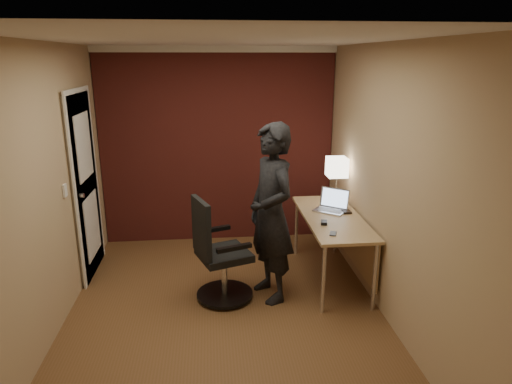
# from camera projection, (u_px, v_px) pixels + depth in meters

# --- Properties ---
(room) EXTENTS (4.00, 4.00, 4.00)m
(room) POSITION_uv_depth(u_px,v_px,m) (196.00, 144.00, 5.42)
(room) COLOR brown
(room) RESTS_ON ground
(desk) EXTENTS (0.60, 1.50, 0.73)m
(desk) POSITION_uv_depth(u_px,v_px,m) (338.00, 227.00, 4.92)
(desk) COLOR tan
(desk) RESTS_ON ground
(desk_lamp) EXTENTS (0.22, 0.22, 0.54)m
(desk_lamp) POSITION_uv_depth(u_px,v_px,m) (337.00, 168.00, 5.23)
(desk_lamp) COLOR silver
(desk_lamp) RESTS_ON desk
(laptop) EXTENTS (0.42, 0.41, 0.23)m
(laptop) POSITION_uv_depth(u_px,v_px,m) (332.00, 204.00, 5.06)
(laptop) COLOR silver
(laptop) RESTS_ON desk
(mouse) EXTENTS (0.08, 0.11, 0.03)m
(mouse) POSITION_uv_depth(u_px,v_px,m) (324.00, 223.00, 4.64)
(mouse) COLOR black
(mouse) RESTS_ON desk
(phone) EXTENTS (0.10, 0.13, 0.01)m
(phone) POSITION_uv_depth(u_px,v_px,m) (333.00, 234.00, 4.38)
(phone) COLOR black
(phone) RESTS_ON desk
(wallet) EXTENTS (0.10, 0.12, 0.02)m
(wallet) POSITION_uv_depth(u_px,v_px,m) (346.00, 212.00, 4.99)
(wallet) COLOR black
(wallet) RESTS_ON desk
(office_chair) EXTENTS (0.61, 0.67, 1.05)m
(office_chair) POSITION_uv_depth(u_px,v_px,m) (218.00, 257.00, 4.51)
(office_chair) COLOR black
(office_chair) RESTS_ON ground
(person) EXTENTS (0.62, 0.76, 1.79)m
(person) POSITION_uv_depth(u_px,v_px,m) (271.00, 214.00, 4.46)
(person) COLOR black
(person) RESTS_ON ground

